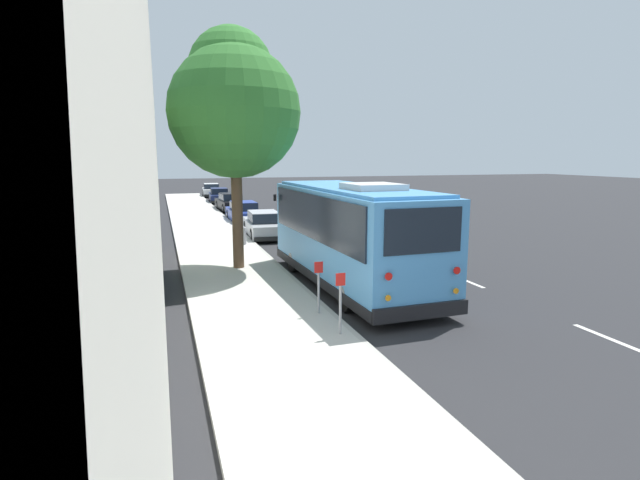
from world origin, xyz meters
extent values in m
plane|color=#28282B|center=(0.00, 0.00, 0.00)|extent=(160.00, 160.00, 0.00)
cube|color=beige|center=(0.00, 3.32, 0.07)|extent=(80.00, 3.35, 0.15)
cube|color=#AAA69D|center=(0.00, 1.58, 0.07)|extent=(80.00, 0.14, 0.15)
cube|color=#4C93D1|center=(-0.28, -0.03, 1.65)|extent=(8.50, 2.74, 2.79)
cube|color=black|center=(-0.28, -0.03, 0.40)|extent=(8.55, 2.80, 0.28)
cube|color=black|center=(-0.28, -0.03, 2.26)|extent=(7.82, 2.81, 1.33)
cube|color=black|center=(3.96, 0.09, 2.26)|extent=(0.09, 2.20, 1.40)
cube|color=black|center=(-4.51, -0.15, 2.36)|extent=(0.09, 2.02, 1.06)
cube|color=black|center=(3.96, 0.09, 2.91)|extent=(0.09, 1.81, 0.22)
cube|color=#4C93D1|center=(-0.28, -0.03, 3.09)|extent=(7.98, 2.50, 0.10)
cube|color=silver|center=(-1.78, -0.07, 3.21)|extent=(1.59, 1.46, 0.20)
cube|color=black|center=(3.98, 0.09, 0.44)|extent=(0.17, 2.53, 0.36)
cube|color=black|center=(-4.53, -0.15, 0.44)|extent=(0.17, 2.53, 0.36)
cylinder|color=red|center=(-4.60, 0.76, 1.37)|extent=(0.04, 0.18, 0.18)
cylinder|color=orange|center=(-4.60, 0.76, 0.87)|extent=(0.03, 0.14, 0.14)
cylinder|color=red|center=(-4.55, -1.05, 1.37)|extent=(0.04, 0.18, 0.18)
cylinder|color=orange|center=(-4.55, -1.05, 0.87)|extent=(0.03, 0.14, 0.14)
cube|color=white|center=(4.00, 0.93, 0.61)|extent=(0.05, 0.32, 0.18)
cube|color=white|center=(4.05, -0.74, 0.61)|extent=(0.05, 0.32, 0.18)
cube|color=black|center=(3.64, 1.50, 2.53)|extent=(0.06, 0.10, 0.24)
cylinder|color=black|center=(2.19, 1.15, 0.47)|extent=(0.95, 0.33, 0.95)
cylinder|color=slate|center=(2.19, 1.15, 0.47)|extent=(0.43, 0.33, 0.43)
cylinder|color=black|center=(2.25, -1.06, 0.47)|extent=(0.95, 0.33, 0.95)
cylinder|color=slate|center=(2.25, -1.06, 0.47)|extent=(0.43, 0.33, 0.43)
cylinder|color=black|center=(-2.67, 1.01, 0.47)|extent=(0.95, 0.33, 0.95)
cylinder|color=slate|center=(-2.67, 1.01, 0.47)|extent=(0.43, 0.33, 0.43)
cylinder|color=black|center=(-2.61, -1.19, 0.47)|extent=(0.95, 0.33, 0.95)
cylinder|color=slate|center=(-2.61, -1.19, 0.47)|extent=(0.43, 0.33, 0.43)
cube|color=#A8AAAF|center=(10.18, 0.64, 0.48)|extent=(4.64, 1.86, 0.64)
cube|color=black|center=(10.06, 0.64, 1.04)|extent=(2.23, 1.51, 0.48)
cube|color=#A8AAAF|center=(10.06, 0.64, 1.28)|extent=(2.14, 1.47, 0.05)
cube|color=black|center=(12.48, 0.51, 0.26)|extent=(0.17, 1.57, 0.20)
cube|color=black|center=(7.88, 0.76, 0.26)|extent=(0.17, 1.57, 0.20)
cylinder|color=black|center=(11.65, 1.29, 0.33)|extent=(0.66, 0.24, 0.65)
cylinder|color=slate|center=(11.65, 1.29, 0.33)|extent=(0.31, 0.24, 0.29)
cylinder|color=black|center=(11.57, -0.17, 0.33)|extent=(0.66, 0.24, 0.65)
cylinder|color=slate|center=(11.57, -0.17, 0.33)|extent=(0.31, 0.24, 0.29)
cylinder|color=black|center=(8.78, 1.44, 0.33)|extent=(0.66, 0.24, 0.65)
cylinder|color=slate|center=(8.78, 1.44, 0.33)|extent=(0.31, 0.24, 0.29)
cylinder|color=black|center=(8.70, -0.01, 0.33)|extent=(0.66, 0.24, 0.65)
cylinder|color=slate|center=(8.70, -0.01, 0.33)|extent=(0.31, 0.24, 0.29)
cube|color=navy|center=(16.51, 0.63, 0.45)|extent=(4.56, 1.72, 0.60)
cube|color=black|center=(16.39, 0.63, 0.99)|extent=(2.16, 1.47, 0.48)
cube|color=navy|center=(16.39, 0.63, 1.23)|extent=(2.08, 1.43, 0.05)
cube|color=black|center=(18.81, 0.61, 0.25)|extent=(0.09, 1.64, 0.20)
cube|color=black|center=(14.22, 0.64, 0.25)|extent=(0.09, 1.64, 0.20)
cylinder|color=black|center=(17.95, 1.39, 0.30)|extent=(0.60, 0.20, 0.60)
cylinder|color=slate|center=(17.95, 1.39, 0.30)|extent=(0.27, 0.22, 0.27)
cylinder|color=black|center=(17.94, -0.15, 0.30)|extent=(0.60, 0.20, 0.60)
cylinder|color=slate|center=(17.94, -0.15, 0.30)|extent=(0.27, 0.22, 0.27)
cylinder|color=black|center=(15.08, 1.40, 0.30)|extent=(0.60, 0.20, 0.60)
cylinder|color=slate|center=(15.08, 1.40, 0.30)|extent=(0.27, 0.22, 0.27)
cylinder|color=black|center=(15.07, -0.13, 0.30)|extent=(0.60, 0.20, 0.60)
cylinder|color=slate|center=(15.07, -0.13, 0.30)|extent=(0.27, 0.22, 0.27)
cube|color=black|center=(22.97, 0.57, 0.49)|extent=(4.49, 1.84, 0.65)
cube|color=black|center=(22.85, 0.56, 1.06)|extent=(2.16, 1.50, 0.48)
cube|color=black|center=(22.85, 0.56, 1.30)|extent=(2.07, 1.46, 0.05)
cube|color=black|center=(25.20, 0.68, 0.27)|extent=(0.16, 1.57, 0.20)
cube|color=black|center=(20.74, 0.45, 0.27)|extent=(0.16, 1.57, 0.20)
cylinder|color=black|center=(24.33, 1.37, 0.34)|extent=(0.68, 0.23, 0.67)
cylinder|color=slate|center=(24.33, 1.37, 0.34)|extent=(0.31, 0.23, 0.30)
cylinder|color=black|center=(24.40, -0.09, 0.34)|extent=(0.68, 0.23, 0.67)
cylinder|color=slate|center=(24.40, -0.09, 0.34)|extent=(0.31, 0.23, 0.30)
cylinder|color=black|center=(21.54, 1.23, 0.34)|extent=(0.68, 0.23, 0.67)
cylinder|color=slate|center=(21.54, 1.23, 0.34)|extent=(0.31, 0.23, 0.30)
cylinder|color=black|center=(21.61, -0.23, 0.34)|extent=(0.68, 0.23, 0.67)
cylinder|color=slate|center=(21.61, -0.23, 0.34)|extent=(0.31, 0.23, 0.30)
cube|color=#19234C|center=(30.28, 0.56, 0.46)|extent=(4.65, 1.92, 0.61)
cube|color=black|center=(30.16, 0.57, 1.01)|extent=(2.24, 1.55, 0.48)
cube|color=#19234C|center=(30.16, 0.57, 1.25)|extent=(2.15, 1.51, 0.05)
cube|color=black|center=(32.58, 0.42, 0.25)|extent=(0.18, 1.59, 0.20)
cube|color=black|center=(27.98, 0.70, 0.25)|extent=(0.18, 1.59, 0.20)
cylinder|color=black|center=(31.76, 1.22, 0.31)|extent=(0.63, 0.24, 0.62)
cylinder|color=slate|center=(31.76, 1.22, 0.31)|extent=(0.29, 0.24, 0.28)
cylinder|color=black|center=(31.67, -0.27, 0.31)|extent=(0.63, 0.24, 0.62)
cylinder|color=slate|center=(31.67, -0.27, 0.31)|extent=(0.29, 0.24, 0.28)
cylinder|color=black|center=(28.89, 1.39, 0.31)|extent=(0.63, 0.24, 0.62)
cylinder|color=slate|center=(28.89, 1.39, 0.31)|extent=(0.29, 0.24, 0.28)
cylinder|color=black|center=(28.80, -0.10, 0.31)|extent=(0.63, 0.24, 0.62)
cylinder|color=slate|center=(28.80, -0.10, 0.31)|extent=(0.29, 0.24, 0.28)
cube|color=silver|center=(37.09, 0.56, 0.49)|extent=(4.34, 1.88, 0.64)
cube|color=black|center=(36.98, 0.56, 1.05)|extent=(2.09, 1.53, 0.48)
cube|color=silver|center=(36.98, 0.56, 1.29)|extent=(2.01, 1.49, 0.05)
cube|color=black|center=(39.24, 0.44, 0.26)|extent=(0.17, 1.60, 0.20)
cube|color=black|center=(34.95, 0.67, 0.26)|extent=(0.17, 1.60, 0.20)
cylinder|color=black|center=(38.48, 1.23, 0.33)|extent=(0.67, 0.24, 0.66)
cylinder|color=slate|center=(38.48, 1.23, 0.33)|extent=(0.31, 0.24, 0.30)
cylinder|color=black|center=(38.39, -0.26, 0.33)|extent=(0.67, 0.24, 0.66)
cylinder|color=slate|center=(38.39, -0.26, 0.33)|extent=(0.31, 0.24, 0.30)
cylinder|color=black|center=(35.79, 1.38, 0.33)|extent=(0.67, 0.24, 0.66)
cylinder|color=slate|center=(35.79, 1.38, 0.33)|extent=(0.31, 0.24, 0.30)
cylinder|color=black|center=(35.71, -0.12, 0.33)|extent=(0.67, 0.24, 0.66)
cylinder|color=slate|center=(35.71, -0.12, 0.33)|extent=(0.31, 0.24, 0.30)
cylinder|color=brown|center=(2.85, 3.02, 2.06)|extent=(0.38, 0.38, 3.82)
sphere|color=#2D6B28|center=(2.85, 3.02, 5.53)|extent=(4.47, 4.47, 4.47)
sphere|color=#31732C|center=(3.41, 3.02, 6.99)|extent=(2.91, 2.91, 2.91)
cylinder|color=gray|center=(-4.61, 1.91, 0.70)|extent=(0.06, 0.06, 1.11)
cube|color=red|center=(-4.61, 1.91, 1.40)|extent=(0.02, 0.22, 0.28)
cylinder|color=gray|center=(-3.03, 1.91, 0.67)|extent=(0.06, 0.06, 1.04)
cube|color=red|center=(-3.03, 1.91, 1.33)|extent=(0.02, 0.22, 0.28)
cylinder|color=#99999E|center=(7.43, 2.09, 0.47)|extent=(0.22, 0.22, 0.65)
sphere|color=#99999E|center=(7.43, 2.09, 0.86)|extent=(0.20, 0.20, 0.20)
cube|color=#A9A497|center=(-4.03, 5.75, 5.90)|extent=(23.75, 0.30, 0.40)
cube|color=silver|center=(-6.58, -3.90, 0.00)|extent=(2.40, 0.14, 0.01)
cube|color=silver|center=(-0.58, -3.90, 0.00)|extent=(2.40, 0.14, 0.01)
cube|color=silver|center=(5.42, -3.90, 0.00)|extent=(2.40, 0.14, 0.01)
camera|label=1|loc=(-14.54, 5.58, 4.06)|focal=28.00mm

